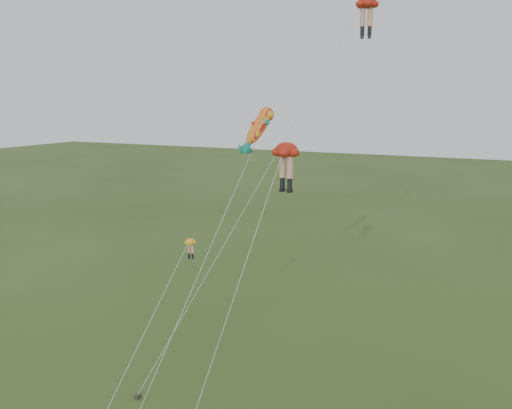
% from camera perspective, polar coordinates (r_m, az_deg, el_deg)
% --- Properties ---
extents(legs_kite_red_high, '(10.49, 12.89, 23.43)m').
position_cam_1_polar(legs_kite_red_high, '(37.87, 10.67, 18.42)').
color(legs_kite_red_high, '#AF1F11').
rests_on(legs_kite_red_high, ground).
extents(legs_kite_red_mid, '(3.34, 8.46, 14.80)m').
position_cam_1_polar(legs_kite_red_mid, '(32.05, 2.95, 4.86)').
color(legs_kite_red_mid, '#AF1F11').
rests_on(legs_kite_red_mid, ground).
extents(legs_kite_yellow, '(1.69, 8.08, 8.76)m').
position_cam_1_polar(legs_kite_yellow, '(35.00, -7.25, -5.20)').
color(legs_kite_yellow, gold).
rests_on(legs_kite_yellow, ground).
extents(fish_kite, '(4.46, 9.75, 16.96)m').
position_cam_1_polar(fish_kite, '(32.59, 0.24, 7.66)').
color(fish_kite, yellow).
rests_on(fish_kite, ground).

